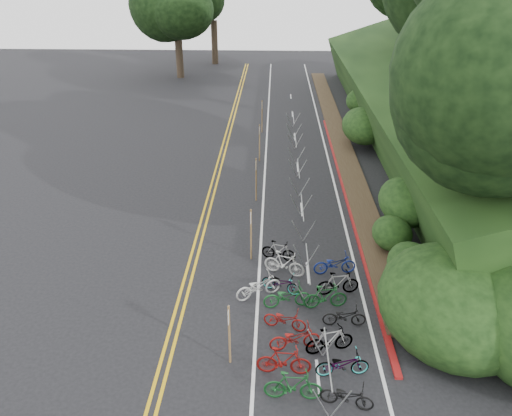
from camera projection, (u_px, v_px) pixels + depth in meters
The scene contains 10 objects.
ground at pixel (228, 333), 18.05m from camera, with size 120.00×120.00×0.00m, color black.
road_markings at pixel (256, 208), 27.02m from camera, with size 7.47×80.00×0.01m.
red_curb at pixel (346, 193), 28.52m from camera, with size 0.25×28.00×0.10m, color maroon.
embankment at pixel (445, 116), 33.41m from camera, with size 14.30×48.14×9.11m.
bike_rack_front at pixel (327, 365), 15.53m from camera, with size 1.13×2.77×1.15m.
bike_racks_rest at pixel (298, 173), 29.14m from camera, with size 1.14×23.00×1.17m.
signpost_near at pixel (229, 331), 16.18m from camera, with size 0.08×0.40×2.34m.
signposts_rest at pixel (258, 157), 29.85m from camera, with size 0.08×18.40×2.50m.
bike_front at pixel (258, 286), 19.77m from camera, with size 1.93×0.67×1.01m, color beige.
bike_valet at pixel (309, 312), 18.35m from camera, with size 3.32×9.76×1.09m.
Camera 1 is at (1.53, -13.98, 12.24)m, focal length 35.00 mm.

